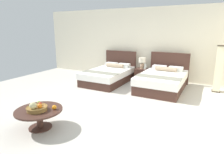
# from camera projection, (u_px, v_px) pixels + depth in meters

# --- Properties ---
(ground_plane) EXTENTS (9.63, 10.15, 0.02)m
(ground_plane) POSITION_uv_depth(u_px,v_px,m) (109.00, 103.00, 5.32)
(ground_plane) COLOR beige
(wall_back) EXTENTS (9.63, 0.12, 2.83)m
(wall_back) POSITION_uv_depth(u_px,v_px,m) (146.00, 44.00, 7.81)
(wall_back) COLOR beige
(wall_back) RESTS_ON ground
(bed_near_window) EXTENTS (1.40, 2.23, 1.11)m
(bed_near_window) POSITION_uv_depth(u_px,v_px,m) (109.00, 75.00, 7.39)
(bed_near_window) COLOR #40261F
(bed_near_window) RESTS_ON ground
(bed_near_corner) EXTENTS (1.44, 2.15, 1.15)m
(bed_near_corner) POSITION_uv_depth(u_px,v_px,m) (162.00, 80.00, 6.49)
(bed_near_corner) COLOR #40261F
(bed_near_corner) RESTS_ON ground
(nightstand) EXTENTS (0.47, 0.48, 0.49)m
(nightstand) POSITION_uv_depth(u_px,v_px,m) (142.00, 75.00, 7.58)
(nightstand) COLOR #40261F
(nightstand) RESTS_ON ground
(table_lamp) EXTENTS (0.28, 0.28, 0.43)m
(table_lamp) POSITION_uv_depth(u_px,v_px,m) (142.00, 62.00, 7.47)
(table_lamp) COLOR tan
(table_lamp) RESTS_ON nightstand
(vase) EXTENTS (0.09, 0.09, 0.20)m
(vase) POSITION_uv_depth(u_px,v_px,m) (145.00, 67.00, 7.40)
(vase) COLOR silver
(vase) RESTS_ON nightstand
(coffee_table) EXTENTS (0.93, 0.93, 0.41)m
(coffee_table) POSITION_uv_depth(u_px,v_px,m) (39.00, 114.00, 3.89)
(coffee_table) COLOR #40261F
(coffee_table) RESTS_ON ground
(fruit_bowl) EXTENTS (0.41, 0.41, 0.20)m
(fruit_bowl) POSITION_uv_depth(u_px,v_px,m) (37.00, 108.00, 3.79)
(fruit_bowl) COLOR olive
(fruit_bowl) RESTS_ON coffee_table
(loose_apple) EXTENTS (0.07, 0.07, 0.07)m
(loose_apple) POSITION_uv_depth(u_px,v_px,m) (39.00, 103.00, 4.14)
(loose_apple) COLOR #8BB341
(loose_apple) RESTS_ON coffee_table
(loose_orange) EXTENTS (0.09, 0.09, 0.09)m
(loose_orange) POSITION_uv_depth(u_px,v_px,m) (54.00, 107.00, 3.86)
(loose_orange) COLOR orange
(loose_orange) RESTS_ON coffee_table
(floor_lamp_corner) EXTENTS (0.24, 0.24, 1.50)m
(floor_lamp_corner) POSITION_uv_depth(u_px,v_px,m) (219.00, 69.00, 6.14)
(floor_lamp_corner) COLOR #31291F
(floor_lamp_corner) RESTS_ON ground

